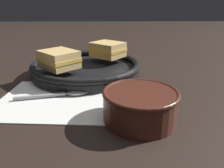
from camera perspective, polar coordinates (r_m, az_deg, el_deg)
name	(u,v)px	position (r m, az deg, el deg)	size (l,w,h in m)	color
ground_plane	(92,101)	(0.50, -5.17, -4.34)	(4.00, 4.00, 0.00)	black
napkin	(57,99)	(0.52, -14.27, -3.76)	(0.27, 0.23, 0.00)	white
soup_bowl	(140,104)	(0.41, 7.39, -5.16)	(0.14, 0.14, 0.06)	#4C2319
spoon	(67,94)	(0.52, -11.61, -2.46)	(0.17, 0.05, 0.01)	#9E9EA3
skillet	(86,68)	(0.67, -6.77, 4.14)	(0.33, 0.33, 0.04)	black
sandwich_near_left	(59,59)	(0.61, -13.67, 6.32)	(0.13, 0.13, 0.05)	#DBB26B
sandwich_near_right	(108,50)	(0.71, -1.14, 8.99)	(0.13, 0.12, 0.05)	#DBB26B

